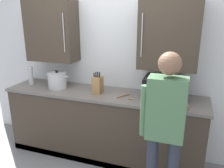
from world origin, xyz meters
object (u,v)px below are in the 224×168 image
thermos_flask (31,76)px  stock_pot (57,80)px  wooden_spoon (127,97)px  person_figure (165,124)px  microwave_oven (163,88)px  knife_block (98,85)px

thermos_flask → stock_pot: bearing=-2.1°
stock_pot → wooden_spoon: size_ratio=1.65×
wooden_spoon → person_figure: size_ratio=0.13×
microwave_oven → stock_pot: 1.44m
microwave_oven → wooden_spoon: microwave_oven is taller
microwave_oven → stock_pot: (-1.44, -0.05, -0.02)m
stock_pot → person_figure: (1.56, -0.70, -0.07)m
microwave_oven → thermos_flask: 1.90m
microwave_oven → person_figure: (0.12, -0.75, -0.10)m
wooden_spoon → person_figure: person_figure is taller
thermos_flask → knife_block: bearing=-0.7°
stock_pot → person_figure: size_ratio=0.21×
stock_pot → person_figure: 1.71m
thermos_flask → person_figure: 2.14m
wooden_spoon → person_figure: (0.53, -0.63, 0.03)m
knife_block → wooden_spoon: bearing=-9.4°
knife_block → stock_pot: 0.61m
thermos_flask → stock_pot: 0.46m
microwave_oven → wooden_spoon: size_ratio=2.25×
stock_pot → person_figure: person_figure is taller
knife_block → person_figure: person_figure is taller
wooden_spoon → person_figure: bearing=-49.9°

